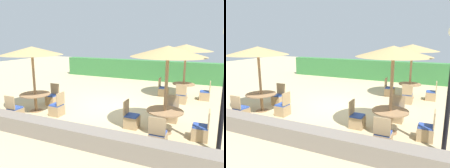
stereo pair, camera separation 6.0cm
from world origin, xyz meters
The scene contains 19 objects.
ground_plane centered at (0.00, 0.00, 0.00)m, with size 40.00×40.00×0.00m, color #C6B284.
hedge_row centered at (0.00, 6.86, 0.69)m, with size 13.00×0.70×1.38m, color #387A3D.
stone_border centered at (0.00, -3.43, 0.25)m, with size 10.00×0.56×0.51m, color slate.
parasol_front_left centered at (-2.40, -1.71, 2.46)m, with size 2.40×2.40×2.64m.
round_table_front_left centered at (-2.40, -1.71, 0.60)m, with size 1.20×1.20×0.73m.
patio_chair_front_left_south centered at (-2.46, -2.73, 0.26)m, with size 0.46×0.46×0.93m.
patio_chair_front_left_north centered at (-2.36, -0.70, 0.26)m, with size 0.46×0.46×0.93m.
patio_chair_front_left_east centered at (-1.28, -1.77, 0.26)m, with size 0.46×0.46×0.93m.
parasol_front_right centered at (2.83, -1.65, 2.57)m, with size 2.26×2.26×2.75m.
round_table_front_right centered at (2.83, -1.65, 0.60)m, with size 1.14×1.14×0.75m.
patio_chair_front_right_east centered at (3.92, -1.71, 0.26)m, with size 0.46×0.46×0.93m.
patio_chair_front_right_south centered at (2.86, -2.67, 0.26)m, with size 0.46×0.46×0.93m.
patio_chair_front_right_north centered at (2.87, -0.56, 0.26)m, with size 0.46×0.46×0.93m.
patio_chair_front_right_west centered at (1.75, -1.69, 0.26)m, with size 0.46×0.46×0.93m.
parasol_back_right centered at (2.89, 2.90, 2.48)m, with size 2.47×2.47×2.66m.
round_table_back_right centered at (2.89, 2.90, 0.57)m, with size 1.07×1.07×0.73m.
patio_chair_back_right_east centered at (3.91, 2.89, 0.26)m, with size 0.46×0.46×0.93m.
patio_chair_back_right_south centered at (2.92, 1.87, 0.26)m, with size 0.46×0.46×0.93m.
patio_chair_back_right_west centered at (1.89, 2.88, 0.26)m, with size 0.46×0.46×0.93m.
Camera 2 is at (4.05, -8.24, 2.99)m, focal length 35.00 mm.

